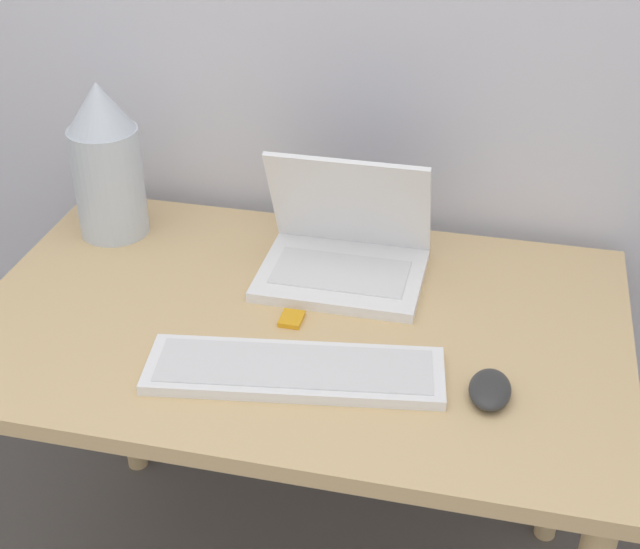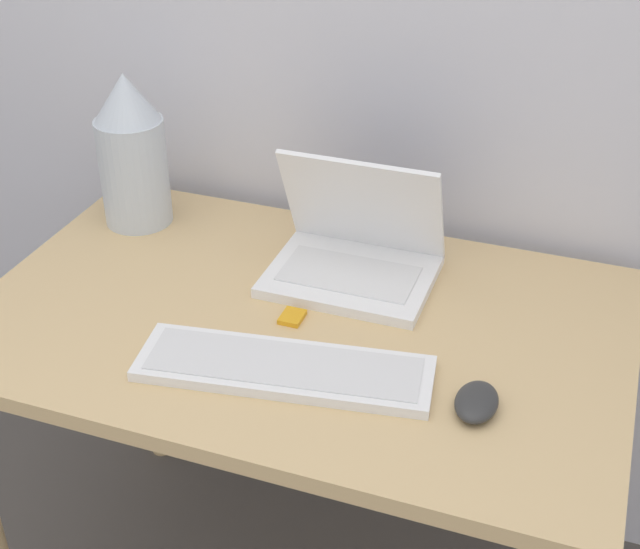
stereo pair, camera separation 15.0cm
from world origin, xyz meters
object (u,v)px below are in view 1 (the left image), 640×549
(keyboard, at_px, (295,370))
(mp3_player, at_px, (291,319))
(laptop, at_px, (344,249))
(vase, at_px, (106,161))
(mouse, at_px, (490,389))

(keyboard, height_order, mp3_player, keyboard)
(laptop, relative_size, mp3_player, 6.20)
(vase, bearing_deg, keyboard, -38.34)
(mp3_player, bearing_deg, vase, 151.94)
(keyboard, xyz_separation_m, mouse, (0.31, 0.02, 0.00))
(vase, distance_m, mp3_player, 0.51)
(mouse, distance_m, vase, 0.88)
(keyboard, height_order, vase, vase)
(vase, bearing_deg, mp3_player, -28.06)
(laptop, height_order, mp3_player, laptop)
(mouse, xyz_separation_m, mp3_player, (-0.35, 0.13, -0.01))
(laptop, relative_size, vase, 0.95)
(keyboard, relative_size, mp3_player, 10.10)
(mouse, relative_size, mp3_player, 2.06)
(laptop, bearing_deg, mp3_player, -107.65)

